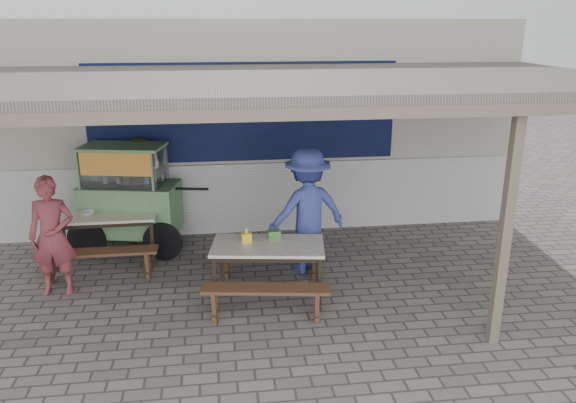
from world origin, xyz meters
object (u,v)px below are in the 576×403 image
(table_left, at_px, (105,219))
(tissue_box, at_px, (247,237))
(bench_left_wall, at_px, (115,223))
(condiment_jar, at_px, (131,205))
(bench_right_street, at_px, (266,296))
(vendor_cart, at_px, (129,194))
(patron_right_table, at_px, (307,211))
(bench_left_street, at_px, (98,258))
(table_right, at_px, (268,250))
(condiment_bowl, at_px, (88,213))
(donation_box, at_px, (274,235))
(patron_wall_side, at_px, (140,191))
(patron_street_side, at_px, (52,236))
(bench_right_wall, at_px, (270,255))

(table_left, height_order, tissue_box, tissue_box)
(bench_left_wall, relative_size, condiment_jar, 18.41)
(bench_right_street, xyz_separation_m, condiment_jar, (-1.84, 2.35, 0.45))
(vendor_cart, bearing_deg, bench_left_wall, 148.84)
(vendor_cart, relative_size, patron_right_table, 1.20)
(patron_right_table, bearing_deg, bench_left_street, -14.39)
(table_right, distance_m, tissue_box, 0.32)
(bench_left_street, bearing_deg, bench_right_street, -32.95)
(condiment_bowl, bearing_deg, donation_box, -26.77)
(vendor_cart, relative_size, tissue_box, 17.69)
(bench_left_street, distance_m, patron_wall_side, 1.62)
(patron_wall_side, distance_m, condiment_jar, 0.55)
(patron_street_side, height_order, tissue_box, patron_street_side)
(condiment_jar, bearing_deg, bench_right_street, -51.92)
(bench_left_wall, height_order, condiment_bowl, condiment_bowl)
(bench_left_street, distance_m, bench_right_wall, 2.38)
(donation_box, bearing_deg, bench_left_street, 165.62)
(vendor_cart, bearing_deg, condiment_jar, -63.69)
(bench_right_wall, height_order, patron_wall_side, patron_wall_side)
(table_left, xyz_separation_m, table_right, (2.28, -1.51, -0.00))
(bench_right_wall, xyz_separation_m, patron_right_table, (0.55, 0.19, 0.56))
(condiment_bowl, bearing_deg, patron_wall_side, 48.98)
(bench_right_street, height_order, condiment_jar, condiment_jar)
(bench_right_street, xyz_separation_m, condiment_bowl, (-2.42, 2.12, 0.43))
(bench_left_street, distance_m, condiment_bowl, 0.86)
(condiment_jar, bearing_deg, tissue_box, -44.16)
(bench_right_street, xyz_separation_m, bench_right_wall, (0.18, 1.21, 0.00))
(table_right, bearing_deg, condiment_bowl, 157.31)
(bench_right_wall, relative_size, patron_wall_side, 0.90)
(table_right, xyz_separation_m, bench_right_street, (-0.09, -0.61, -0.33))
(table_right, bearing_deg, patron_street_side, 177.74)
(patron_right_table, bearing_deg, patron_wall_side, -45.16)
(bench_left_wall, xyz_separation_m, patron_street_side, (-0.48, -1.69, 0.46))
(donation_box, bearing_deg, table_left, 151.13)
(bench_left_street, distance_m, tissue_box, 2.18)
(bench_left_wall, xyz_separation_m, patron_right_table, (2.92, -1.41, 0.56))
(bench_left_wall, bearing_deg, table_right, -44.25)
(condiment_bowl, bearing_deg, bench_right_street, -41.12)
(bench_left_wall, height_order, donation_box, donation_box)
(table_left, relative_size, condiment_bowl, 7.74)
(condiment_jar, bearing_deg, bench_right_wall, -29.37)
(vendor_cart, bearing_deg, bench_right_street, -41.55)
(table_left, relative_size, patron_wall_side, 0.88)
(bench_left_street, relative_size, bench_left_wall, 1.00)
(table_left, bearing_deg, bench_right_street, -44.13)
(bench_right_street, xyz_separation_m, patron_wall_side, (-1.76, 2.89, 0.52))
(bench_right_street, bearing_deg, patron_street_side, 165.55)
(condiment_bowl, bearing_deg, bench_left_street, -71.72)
(table_left, relative_size, bench_left_wall, 0.94)
(bench_right_street, relative_size, condiment_jar, 17.65)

